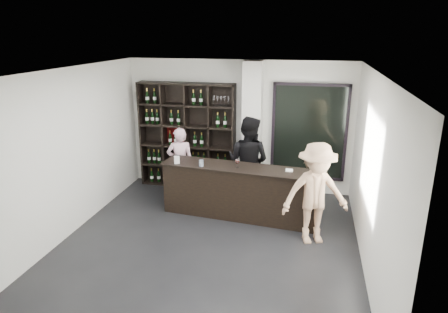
% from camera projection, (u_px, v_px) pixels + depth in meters
% --- Properties ---
extents(floor, '(5.00, 5.50, 0.01)m').
position_uv_depth(floor, '(208.00, 245.00, 6.79)').
color(floor, black).
rests_on(floor, ground).
extents(wine_shelf, '(2.20, 0.35, 2.40)m').
position_uv_depth(wine_shelf, '(187.00, 136.00, 9.06)').
color(wine_shelf, black).
rests_on(wine_shelf, floor).
extents(structural_column, '(0.40, 0.40, 2.90)m').
position_uv_depth(structural_column, '(252.00, 130.00, 8.58)').
color(structural_column, silver).
rests_on(structural_column, floor).
extents(glass_panel, '(1.60, 0.08, 2.10)m').
position_uv_depth(glass_panel, '(309.00, 132.00, 8.55)').
color(glass_panel, black).
rests_on(glass_panel, floor).
extents(tasting_counter, '(3.11, 0.65, 1.02)m').
position_uv_depth(tasting_counter, '(241.00, 192.00, 7.68)').
color(tasting_counter, black).
rests_on(tasting_counter, floor).
extents(taster_pink, '(0.66, 0.53, 1.55)m').
position_uv_depth(taster_pink, '(180.00, 163.00, 8.54)').
color(taster_pink, '#D1A6B4').
rests_on(taster_pink, floor).
extents(taster_black, '(1.07, 0.93, 1.87)m').
position_uv_depth(taster_black, '(248.00, 161.00, 8.16)').
color(taster_black, black).
rests_on(taster_black, floor).
extents(customer, '(1.30, 1.00, 1.77)m').
position_uv_depth(customer, '(316.00, 194.00, 6.65)').
color(customer, tan).
rests_on(customer, floor).
extents(wine_glass, '(0.10, 0.10, 0.20)m').
position_uv_depth(wine_glass, '(237.00, 163.00, 7.46)').
color(wine_glass, white).
rests_on(wine_glass, tasting_counter).
extents(spit_cup, '(0.10, 0.10, 0.12)m').
position_uv_depth(spit_cup, '(201.00, 163.00, 7.57)').
color(spit_cup, silver).
rests_on(spit_cup, tasting_counter).
extents(napkin_stack, '(0.14, 0.14, 0.02)m').
position_uv_depth(napkin_stack, '(289.00, 170.00, 7.32)').
color(napkin_stack, white).
rests_on(napkin_stack, tasting_counter).
extents(card_stand, '(0.11, 0.09, 0.15)m').
position_uv_depth(card_stand, '(177.00, 160.00, 7.71)').
color(card_stand, white).
rests_on(card_stand, tasting_counter).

